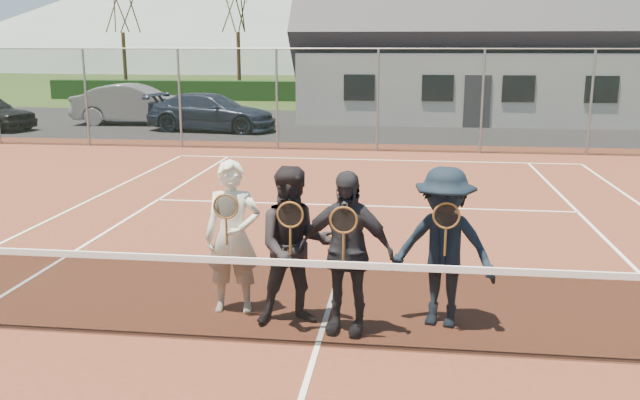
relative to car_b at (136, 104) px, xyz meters
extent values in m
plane|color=#294117|center=(9.87, 0.53, -0.80)|extent=(220.00, 220.00, 0.00)
cube|color=#562819|center=(9.87, -19.47, -0.79)|extent=(30.00, 30.00, 0.02)
cube|color=black|center=(5.87, 0.53, -0.79)|extent=(40.00, 12.00, 0.01)
cube|color=black|center=(9.87, 12.53, -0.25)|extent=(40.00, 1.20, 1.10)
cone|color=slate|center=(-15.13, 75.53, 8.20)|extent=(110.00, 110.00, 18.00)
imported|color=gray|center=(0.00, 0.00, 0.00)|extent=(4.92, 1.97, 1.59)
imported|color=#1C2438|center=(3.61, -1.72, -0.10)|extent=(4.96, 2.49, 1.38)
cube|color=white|center=(9.87, -7.59, -0.77)|extent=(10.97, 0.06, 0.01)
cube|color=white|center=(9.87, -13.07, -0.77)|extent=(8.23, 0.06, 0.01)
cube|color=white|center=(9.87, -19.47, -0.77)|extent=(0.06, 12.80, 0.01)
cube|color=black|center=(9.87, -19.47, -0.32)|extent=(11.60, 0.02, 0.88)
cube|color=white|center=(9.87, -19.47, 0.13)|extent=(11.60, 0.03, 0.07)
cylinder|color=slate|center=(0.87, -5.97, 0.70)|extent=(0.07, 0.07, 3.00)
cylinder|color=slate|center=(3.87, -5.97, 0.70)|extent=(0.07, 0.07, 3.00)
cylinder|color=slate|center=(6.87, -5.97, 0.70)|extent=(0.07, 0.07, 3.00)
cylinder|color=slate|center=(9.87, -5.97, 0.70)|extent=(0.07, 0.07, 3.00)
cylinder|color=slate|center=(12.87, -5.97, 0.70)|extent=(0.07, 0.07, 3.00)
cylinder|color=slate|center=(15.87, -5.97, 0.70)|extent=(0.07, 0.07, 3.00)
cube|color=black|center=(9.87, -5.97, 0.70)|extent=(30.00, 0.03, 3.00)
cylinder|color=slate|center=(9.87, -5.97, 2.20)|extent=(30.00, 0.04, 0.04)
cube|color=silver|center=(13.87, 4.53, 0.60)|extent=(15.00, 8.00, 2.80)
cube|color=#2D2D33|center=(13.37, 0.51, 0.20)|extent=(1.00, 0.06, 2.00)
cube|color=black|center=(8.87, 0.51, 0.70)|extent=(1.20, 0.06, 1.00)
cube|color=black|center=(11.87, 0.51, 0.70)|extent=(1.20, 0.06, 1.00)
cube|color=black|center=(14.87, 0.51, 0.70)|extent=(1.20, 0.06, 1.00)
cube|color=black|center=(17.87, 0.51, 0.70)|extent=(1.20, 0.06, 1.00)
cylinder|color=#392414|center=(-6.13, 13.53, 1.13)|extent=(0.22, 0.22, 3.85)
cylinder|color=#372114|center=(0.87, 13.53, 1.13)|extent=(0.22, 0.22, 3.85)
cylinder|color=#362113|center=(11.87, 13.53, 1.13)|extent=(0.22, 0.22, 3.85)
cylinder|color=#341F12|center=(21.87, 13.53, 1.13)|extent=(0.22, 0.22, 3.85)
imported|color=silver|center=(8.77, -18.59, 0.12)|extent=(0.69, 0.48, 1.80)
torus|color=brown|center=(8.77, -18.86, 0.55)|extent=(0.29, 0.02, 0.29)
cylinder|color=black|center=(8.77, -18.86, 0.55)|extent=(0.25, 0.00, 0.25)
cylinder|color=brown|center=(8.77, -18.86, 0.27)|extent=(0.03, 0.03, 0.32)
imported|color=black|center=(9.54, -18.87, 0.12)|extent=(1.02, 0.88, 1.80)
torus|color=brown|center=(9.54, -19.14, 0.55)|extent=(0.29, 0.02, 0.29)
cylinder|color=black|center=(9.54, -19.14, 0.55)|extent=(0.25, 0.00, 0.25)
cylinder|color=brown|center=(9.54, -19.14, 0.27)|extent=(0.03, 0.03, 0.32)
imported|color=black|center=(10.12, -19.02, 0.12)|extent=(1.11, 0.61, 1.80)
torus|color=brown|center=(10.12, -19.29, 0.55)|extent=(0.29, 0.02, 0.29)
cylinder|color=black|center=(10.12, -19.29, 0.55)|extent=(0.25, 0.00, 0.25)
cylinder|color=brown|center=(10.12, -19.29, 0.27)|extent=(0.03, 0.03, 0.32)
imported|color=black|center=(11.17, -18.70, 0.12)|extent=(1.29, 0.93, 1.80)
torus|color=brown|center=(11.17, -18.97, 0.55)|extent=(0.29, 0.02, 0.29)
cylinder|color=black|center=(11.17, -18.97, 0.55)|extent=(0.25, 0.00, 0.25)
cylinder|color=brown|center=(11.17, -18.97, 0.27)|extent=(0.03, 0.03, 0.32)
camera|label=1|loc=(10.73, -25.96, 2.30)|focal=38.00mm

